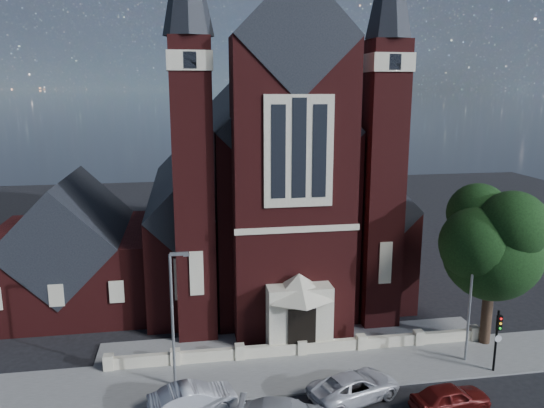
{
  "coord_description": "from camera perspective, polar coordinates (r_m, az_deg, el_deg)",
  "views": [
    {
      "loc": [
        -7.04,
        -24.11,
        16.78
      ],
      "look_at": [
        -1.01,
        12.0,
        8.85
      ],
      "focal_mm": 35.0,
      "sensor_mm": 36.0,
      "label": 1
    }
  ],
  "objects": [
    {
      "name": "parish_hall",
      "position": [
        44.91,
        -20.64,
        -5.1
      ],
      "size": [
        12.0,
        12.2,
        10.24
      ],
      "color": "#451312",
      "rests_on": "ground"
    },
    {
      "name": "car_white_suv",
      "position": [
        31.26,
        8.88,
        -18.81
      ],
      "size": [
        5.8,
        4.0,
        1.47
      ],
      "primitive_type": "imported",
      "rotation": [
        0.0,
        0.0,
        1.89
      ],
      "color": "silver",
      "rests_on": "ground"
    },
    {
      "name": "ground",
      "position": [
        43.14,
        0.68,
        -10.66
      ],
      "size": [
        120.0,
        120.0,
        0.0
      ],
      "primitive_type": "plane",
      "color": "black",
      "rests_on": "ground"
    },
    {
      "name": "forecourt_wall",
      "position": [
        35.61,
        3.19,
        -15.9
      ],
      "size": [
        24.0,
        0.4,
        0.9
      ],
      "primitive_type": "cube",
      "color": "beige",
      "rests_on": "ground"
    },
    {
      "name": "car_silver_a",
      "position": [
        30.11,
        -8.48,
        -20.03
      ],
      "size": [
        4.93,
        2.57,
        1.54
      ],
      "primitive_type": "imported",
      "rotation": [
        0.0,
        0.0,
        1.78
      ],
      "color": "#B6B8BF",
      "rests_on": "ground"
    },
    {
      "name": "street_lamp_right",
      "position": [
        35.1,
        20.72,
        -8.91
      ],
      "size": [
        1.16,
        0.22,
        8.09
      ],
      "color": "gray",
      "rests_on": "ground"
    },
    {
      "name": "pavement_strip",
      "position": [
        33.91,
        3.96,
        -17.46
      ],
      "size": [
        60.0,
        5.0,
        0.12
      ],
      "primitive_type": "cube",
      "color": "slate",
      "rests_on": "ground"
    },
    {
      "name": "car_dark_red",
      "position": [
        31.44,
        18.64,
        -19.15
      ],
      "size": [
        4.54,
        2.31,
        1.48
      ],
      "primitive_type": "imported",
      "rotation": [
        0.0,
        0.0,
        1.7
      ],
      "color": "#58110F",
      "rests_on": "ground"
    },
    {
      "name": "forecourt_paving",
      "position": [
        37.35,
        2.5,
        -14.48
      ],
      "size": [
        26.0,
        3.0,
        0.14
      ],
      "primitive_type": "cube",
      "color": "slate",
      "rests_on": "ground"
    },
    {
      "name": "street_lamp_left",
      "position": [
        30.65,
        -10.52,
        -11.41
      ],
      "size": [
        1.16,
        0.22,
        8.09
      ],
      "color": "gray",
      "rests_on": "ground"
    },
    {
      "name": "street_tree",
      "position": [
        37.03,
        23.05,
        -4.16
      ],
      "size": [
        6.4,
        6.6,
        10.7
      ],
      "color": "black",
      "rests_on": "ground"
    },
    {
      "name": "traffic_signal",
      "position": [
        35.09,
        23.09,
        -12.68
      ],
      "size": [
        0.28,
        0.42,
        4.0
      ],
      "color": "black",
      "rests_on": "ground"
    },
    {
      "name": "church",
      "position": [
        48.35,
        -0.95,
        1.99
      ],
      "size": [
        20.01,
        34.9,
        29.2
      ],
      "color": "#451312",
      "rests_on": "ground"
    }
  ]
}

